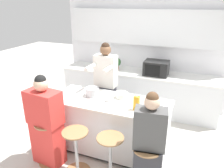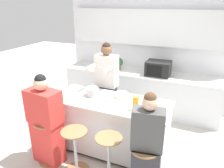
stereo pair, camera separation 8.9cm
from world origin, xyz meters
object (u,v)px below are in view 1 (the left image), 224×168
(bar_stool_center_right, at_px, (110,157))
(person_cooking, at_px, (106,89))
(microwave, at_px, (156,68))
(fruit_bowl, at_px, (121,95))
(cooking_pot, at_px, (92,92))
(banana_bunch, at_px, (150,99))
(juice_carton, at_px, (136,103))
(coffee_cup_near, at_px, (108,99))
(person_seated_near, at_px, (149,150))
(potted_plant, at_px, (116,63))
(kitchen_island, at_px, (110,126))
(person_wrapped_blanket, at_px, (46,124))
(bar_stool_center_left, at_px, (76,151))
(bar_stool_leftmost, at_px, (49,141))
(bar_stool_rightmost, at_px, (146,168))

(bar_stool_center_right, bearing_deg, person_cooking, 115.71)
(microwave, bearing_deg, fruit_bowl, -101.25)
(cooking_pot, xyz_separation_m, banana_bunch, (0.92, 0.15, -0.04))
(banana_bunch, xyz_separation_m, juice_carton, (-0.12, -0.35, 0.08))
(cooking_pot, relative_size, fruit_bowl, 1.44)
(bar_stool_center_right, height_order, coffee_cup_near, coffee_cup_near)
(person_seated_near, xyz_separation_m, potted_plant, (-1.29, 2.28, 0.39))
(kitchen_island, relative_size, juice_carton, 8.48)
(banana_bunch, bearing_deg, kitchen_island, -159.41)
(cooking_pot, xyz_separation_m, fruit_bowl, (0.46, 0.12, -0.03))
(person_wrapped_blanket, distance_m, fruit_bowl, 1.23)
(person_wrapped_blanket, xyz_separation_m, banana_bunch, (1.35, 0.84, 0.26))
(cooking_pot, relative_size, coffee_cup_near, 3.06)
(bar_stool_center_right, height_order, fruit_bowl, fruit_bowl)
(person_wrapped_blanket, height_order, juice_carton, person_wrapped_blanket)
(banana_bunch, bearing_deg, person_wrapped_blanket, -148.14)
(bar_stool_center_left, distance_m, person_wrapped_blanket, 0.60)
(bar_stool_leftmost, bearing_deg, fruit_bowl, 43.13)
(person_wrapped_blanket, bearing_deg, bar_stool_rightmost, 6.09)
(bar_stool_rightmost, xyz_separation_m, cooking_pot, (-1.09, 0.71, 0.61))
(bar_stool_center_right, bearing_deg, fruit_bowl, 99.63)
(person_wrapped_blanket, bearing_deg, fruit_bowl, 49.18)
(banana_bunch, bearing_deg, bar_stool_leftmost, -147.61)
(bar_stool_rightmost, distance_m, potted_plant, 2.71)
(kitchen_island, relative_size, person_wrapped_blanket, 1.31)
(bar_stool_center_right, xyz_separation_m, coffee_cup_near, (-0.27, 0.58, 0.58))
(person_cooking, distance_m, coffee_cup_near, 0.68)
(bar_stool_center_right, height_order, person_seated_near, person_seated_near)
(kitchen_island, distance_m, bar_stool_rightmost, 0.99)
(person_wrapped_blanket, bearing_deg, coffee_cup_near, 45.15)
(bar_stool_center_left, height_order, person_cooking, person_cooking)
(bar_stool_leftmost, distance_m, juice_carton, 1.45)
(person_cooking, height_order, fruit_bowl, person_cooking)
(bar_stool_center_right, bearing_deg, kitchen_island, 112.12)
(juice_carton, relative_size, potted_plant, 0.79)
(person_wrapped_blanket, height_order, cooking_pot, person_wrapped_blanket)
(bar_stool_rightmost, relative_size, fruit_bowl, 3.19)
(bar_stool_center_right, distance_m, person_wrapped_blanket, 1.06)
(banana_bunch, distance_m, microwave, 1.41)
(person_cooking, height_order, potted_plant, person_cooking)
(banana_bunch, relative_size, potted_plant, 0.61)
(kitchen_island, distance_m, bar_stool_center_left, 0.72)
(bar_stool_rightmost, distance_m, banana_bunch, 1.04)
(kitchen_island, relative_size, cooking_pot, 5.99)
(microwave, bearing_deg, banana_bunch, -82.66)
(cooking_pot, height_order, microwave, microwave)
(bar_stool_leftmost, distance_m, person_cooking, 1.35)
(person_wrapped_blanket, height_order, fruit_bowl, person_wrapped_blanket)
(bar_stool_leftmost, xyz_separation_m, coffee_cup_near, (0.73, 0.59, 0.58))
(bar_stool_center_right, xyz_separation_m, fruit_bowl, (-0.14, 0.80, 0.58))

